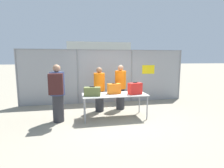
{
  "coord_description": "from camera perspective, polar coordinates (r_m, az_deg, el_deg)",
  "views": [
    {
      "loc": [
        -1.22,
        -5.44,
        1.95
      ],
      "look_at": [
        -0.01,
        0.64,
        1.05
      ],
      "focal_mm": 28.0,
      "sensor_mm": 36.0,
      "label": 1
    }
  ],
  "objects": [
    {
      "name": "inspection_table",
      "position": [
        5.74,
        0.9,
        -3.87
      ],
      "size": [
        2.1,
        0.85,
        0.8
      ],
      "color": "silver",
      "rests_on": "ground_plane"
    },
    {
      "name": "ground_plane",
      "position": [
        5.91,
        1.36,
        -11.02
      ],
      "size": [
        120.0,
        120.0,
        0.0
      ],
      "primitive_type": "plane",
      "color": "gray"
    },
    {
      "name": "security_worker_far",
      "position": [
        6.73,
        2.78,
        -0.85
      ],
      "size": [
        0.42,
        0.42,
        1.72
      ],
      "rotation": [
        0.0,
        0.0,
        3.25
      ],
      "color": "#2D2D33",
      "rests_on": "ground_plane"
    },
    {
      "name": "fence_section",
      "position": [
        7.76,
        -2.03,
        2.9
      ],
      "size": [
        7.33,
        0.07,
        2.35
      ],
      "color": "gray",
      "rests_on": "ground_plane"
    },
    {
      "name": "suitcase_orange",
      "position": [
        5.8,
        0.7,
        -1.53
      ],
      "size": [
        0.44,
        0.28,
        0.36
      ],
      "color": "orange",
      "rests_on": "inspection_table"
    },
    {
      "name": "traveler_hooded",
      "position": [
        5.54,
        -17.43,
        -2.22
      ],
      "size": [
        0.44,
        0.68,
        1.78
      ],
      "rotation": [
        0.0,
        0.0,
        -0.05
      ],
      "color": "#2D2D33",
      "rests_on": "ground_plane"
    },
    {
      "name": "suitcase_olive",
      "position": [
        5.49,
        -6.44,
        -2.46
      ],
      "size": [
        0.54,
        0.33,
        0.3
      ],
      "color": "#566033",
      "rests_on": "inspection_table"
    },
    {
      "name": "distant_hangar",
      "position": [
        46.92,
        -4.99,
        9.34
      ],
      "size": [
        14.65,
        12.97,
        5.74
      ],
      "color": "#B2B7B2",
      "rests_on": "ground_plane"
    },
    {
      "name": "utility_trailer",
      "position": [
        9.46,
        0.64,
        -1.3
      ],
      "size": [
        3.8,
        2.12,
        0.64
      ],
      "color": "#B2B2B7",
      "rests_on": "ground_plane"
    },
    {
      "name": "suitcase_red",
      "position": [
        5.76,
        7.53,
        -1.49
      ],
      "size": [
        0.47,
        0.31,
        0.4
      ],
      "color": "red",
      "rests_on": "inspection_table"
    },
    {
      "name": "security_worker_near",
      "position": [
        6.45,
        -4.14,
        -1.59
      ],
      "size": [
        0.41,
        0.41,
        1.64
      ],
      "rotation": [
        0.0,
        0.0,
        3.25
      ],
      "color": "#2D2D33",
      "rests_on": "ground_plane"
    }
  ]
}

